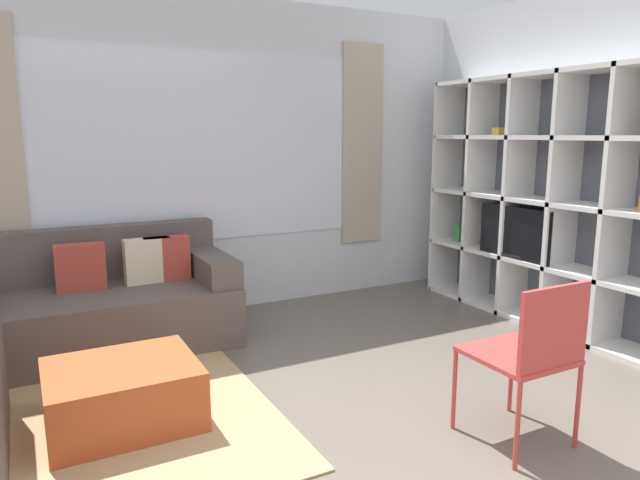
{
  "coord_description": "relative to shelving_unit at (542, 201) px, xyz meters",
  "views": [
    {
      "loc": [
        -1.41,
        -1.59,
        1.56
      ],
      "look_at": [
        0.36,
        1.75,
        0.85
      ],
      "focal_mm": 32.0,
      "sensor_mm": 36.0,
      "label": 1
    }
  ],
  "objects": [
    {
      "name": "wall_right",
      "position": [
        0.19,
        -0.09,
        0.34
      ],
      "size": [
        0.07,
        4.38,
        2.7
      ],
      "primitive_type": "cube",
      "color": "silver",
      "rests_on": "ground_plane"
    },
    {
      "name": "area_rug",
      "position": [
        -3.7,
        -0.07,
        -1.01
      ],
      "size": [
        2.18,
        2.18,
        0.01
      ],
      "primitive_type": "cube",
      "color": "tan",
      "rests_on": "ground_plane"
    },
    {
      "name": "couch_main",
      "position": [
        -3.37,
        1.04,
        -0.69
      ],
      "size": [
        1.92,
        0.93,
        0.86
      ],
      "color": "#564C47",
      "rests_on": "ground_plane"
    },
    {
      "name": "shelving_unit",
      "position": [
        0.0,
        0.0,
        0.0
      ],
      "size": [
        0.37,
        2.34,
        2.04
      ],
      "color": "#515660",
      "rests_on": "ground_plane"
    },
    {
      "name": "folding_chair",
      "position": [
        -1.65,
        -1.42,
        -0.49
      ],
      "size": [
        0.44,
        0.46,
        0.86
      ],
      "rotation": [
        0.0,
        0.0,
        3.14
      ],
      "color": "#CC3D38",
      "rests_on": "ground_plane"
    },
    {
      "name": "wall_back",
      "position": [
        -2.4,
        1.54,
        0.35
      ],
      "size": [
        6.3,
        0.11,
        2.7
      ],
      "color": "silver",
      "rests_on": "ground_plane"
    },
    {
      "name": "ottoman",
      "position": [
        -3.41,
        -0.24,
        -0.84
      ],
      "size": [
        0.78,
        0.65,
        0.34
      ],
      "color": "#B74C23",
      "rests_on": "ground_plane"
    }
  ]
}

